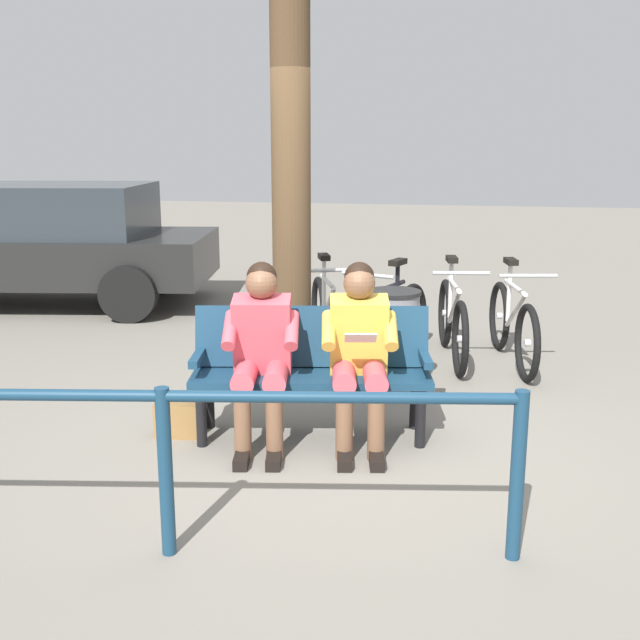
% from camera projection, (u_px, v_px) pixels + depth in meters
% --- Properties ---
extents(ground_plane, '(40.00, 40.00, 0.00)m').
position_uv_depth(ground_plane, '(342.00, 441.00, 5.15)').
color(ground_plane, slate).
extents(bench, '(1.66, 0.77, 0.87)m').
position_uv_depth(bench, '(311.00, 362.00, 5.19)').
color(bench, navy).
rests_on(bench, ground).
extents(person_reading, '(0.54, 0.81, 1.20)m').
position_uv_depth(person_reading, '(359.00, 346.00, 4.99)').
color(person_reading, gold).
rests_on(person_reading, ground).
extents(person_companion, '(0.54, 0.81, 1.20)m').
position_uv_depth(person_companion, '(261.00, 346.00, 5.00)').
color(person_companion, '#D84C59').
rests_on(person_companion, ground).
extents(handbag, '(0.31, 0.17, 0.24)m').
position_uv_depth(handbag, '(178.00, 419.00, 5.21)').
color(handbag, olive).
rests_on(handbag, ground).
extents(tree_trunk, '(0.30, 0.30, 3.91)m').
position_uv_depth(tree_trunk, '(291.00, 143.00, 5.82)').
color(tree_trunk, '#4C3823').
rests_on(tree_trunk, ground).
extents(litter_bin, '(0.42, 0.42, 0.83)m').
position_uv_depth(litter_bin, '(393.00, 342.00, 6.05)').
color(litter_bin, slate).
rests_on(litter_bin, ground).
extents(bicycle_orange, '(0.51, 1.66, 0.94)m').
position_uv_depth(bicycle_orange, '(512.00, 325.00, 6.87)').
color(bicycle_orange, black).
rests_on(bicycle_orange, ground).
extents(bicycle_blue, '(0.48, 1.67, 0.94)m').
position_uv_depth(bicycle_blue, '(452.00, 322.00, 6.99)').
color(bicycle_blue, black).
rests_on(bicycle_blue, ground).
extents(bicycle_red, '(0.67, 1.61, 0.94)m').
position_uv_depth(bicycle_red, '(388.00, 326.00, 6.85)').
color(bicycle_red, black).
rests_on(bicycle_red, ground).
extents(bicycle_silver, '(0.69, 1.60, 0.94)m').
position_uv_depth(bicycle_silver, '(327.00, 318.00, 7.14)').
color(bicycle_silver, black).
rests_on(bicycle_silver, ground).
extents(railing_fence, '(3.36, 0.64, 0.85)m').
position_uv_depth(railing_fence, '(164.00, 438.00, 3.61)').
color(railing_fence, navy).
rests_on(railing_fence, ground).
extents(parked_car, '(4.44, 2.56, 1.47)m').
position_uv_depth(parked_car, '(41.00, 242.00, 9.32)').
color(parked_car, black).
rests_on(parked_car, ground).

